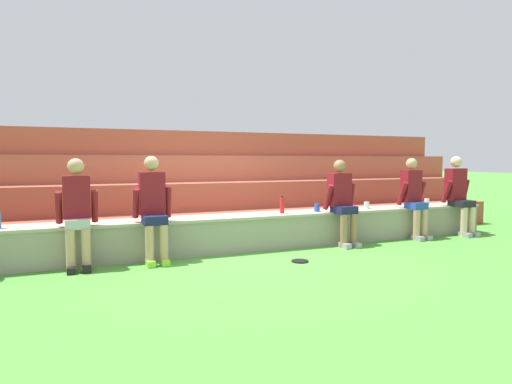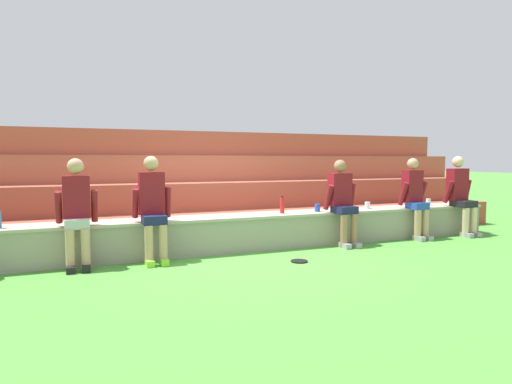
% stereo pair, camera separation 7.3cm
% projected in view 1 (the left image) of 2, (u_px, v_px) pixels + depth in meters
% --- Properties ---
extents(ground_plane, '(80.00, 80.00, 0.00)m').
position_uv_depth(ground_plane, '(241.00, 253.00, 6.33)').
color(ground_plane, '#4C9338').
extents(stone_seating_wall, '(9.56, 0.61, 0.53)m').
position_uv_depth(stone_seating_wall, '(235.00, 232.00, 6.57)').
color(stone_seating_wall, gray).
rests_on(stone_seating_wall, ground).
extents(brick_bleachers, '(11.67, 2.31, 1.93)m').
position_uv_depth(brick_bleachers, '(200.00, 194.00, 8.28)').
color(brick_bleachers, '#A14A36').
rests_on(brick_bleachers, ground).
extents(person_left_of_center, '(0.50, 0.46, 1.39)m').
position_uv_depth(person_left_of_center, '(77.00, 210.00, 5.39)').
color(person_left_of_center, tan).
rests_on(person_left_of_center, ground).
extents(person_center, '(0.51, 0.56, 1.42)m').
position_uv_depth(person_center, '(153.00, 206.00, 5.78)').
color(person_center, tan).
rests_on(person_center, ground).
extents(person_right_of_center, '(0.52, 0.53, 1.37)m').
position_uv_depth(person_right_of_center, '(342.00, 200.00, 6.91)').
color(person_right_of_center, '#996B4C').
rests_on(person_right_of_center, ground).
extents(person_far_right, '(0.49, 0.50, 1.40)m').
position_uv_depth(person_far_right, '(414.00, 196.00, 7.52)').
color(person_far_right, tan).
rests_on(person_far_right, ground).
extents(person_rightmost_edge, '(0.54, 0.55, 1.43)m').
position_uv_depth(person_rightmost_edge, '(459.00, 193.00, 7.90)').
color(person_rightmost_edge, beige).
rests_on(person_rightmost_edge, ground).
extents(water_bottle_near_left, '(0.07, 0.07, 0.27)m').
position_uv_depth(water_bottle_near_left, '(282.00, 205.00, 6.80)').
color(water_bottle_near_left, red).
rests_on(water_bottle_near_left, stone_seating_wall).
extents(plastic_cup_left_end, '(0.09, 0.09, 0.12)m').
position_uv_depth(plastic_cup_left_end, '(367.00, 205.00, 7.49)').
color(plastic_cup_left_end, white).
rests_on(plastic_cup_left_end, stone_seating_wall).
extents(plastic_cup_middle, '(0.09, 0.09, 0.12)m').
position_uv_depth(plastic_cup_middle, '(427.00, 202.00, 8.06)').
color(plastic_cup_middle, white).
rests_on(plastic_cup_middle, stone_seating_wall).
extents(plastic_cup_right_end, '(0.09, 0.09, 0.12)m').
position_uv_depth(plastic_cup_right_end, '(317.00, 208.00, 7.04)').
color(plastic_cup_right_end, blue).
rests_on(plastic_cup_right_end, stone_seating_wall).
extents(frisbee, '(0.23, 0.23, 0.02)m').
position_uv_depth(frisbee, '(300.00, 261.00, 5.82)').
color(frisbee, black).
rests_on(frisbee, ground).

